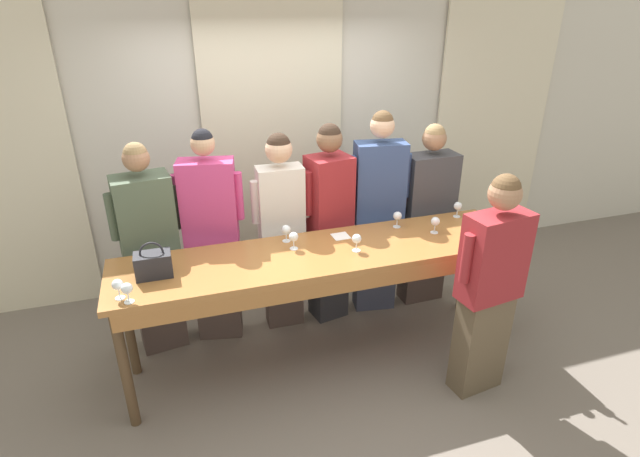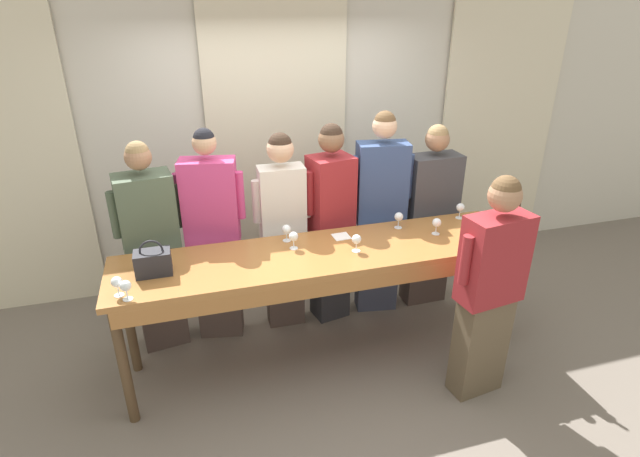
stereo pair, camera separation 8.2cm
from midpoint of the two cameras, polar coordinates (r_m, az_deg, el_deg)
The scene contains 26 objects.
ground_plane at distance 4.18m, azimuth 0.85°, elevation -14.46°, with size 18.00×18.00×0.00m, color #70665B.
wall_back at distance 4.92m, azimuth -4.47°, elevation 10.11°, with size 12.00×0.06×2.80m.
curtain_panel_center at distance 4.87m, azimuth -4.29°, elevation 9.28°, with size 1.33×0.03×2.69m.
curtain_panel_right at distance 5.85m, azimuth 19.94°, elevation 10.56°, with size 1.33×0.03×2.69m.
tasting_bar at distance 3.67m, azimuth 1.07°, elevation -4.21°, with size 3.02×0.69×0.97m.
wine_bottle at distance 4.02m, azimuth 21.89°, elevation 0.03°, with size 0.08×0.08×0.32m.
handbag at distance 3.49m, azimuth -17.91°, elevation -3.64°, with size 0.24×0.14×0.25m.
wine_glass_front_left at distance 3.25m, azimuth -20.66°, elevation -6.23°, with size 0.07×0.07×0.13m.
wine_glass_front_mid at distance 3.88m, azimuth 18.34°, elevation -0.63°, with size 0.07×0.07×0.13m.
wine_glass_front_right at distance 3.61m, azimuth 4.85°, elevation -1.30°, with size 0.07×0.07×0.13m.
wine_glass_center_left at distance 4.02m, azimuth 9.58°, elevation 1.29°, with size 0.07×0.07×0.13m.
wine_glass_center_mid at distance 3.64m, azimuth -2.39°, elevation -0.99°, with size 0.07×0.07×0.13m.
wine_glass_center_right at distance 3.98m, azimuth 13.77°, elevation 0.59°, with size 0.07×0.07×0.13m.
wine_glass_back_left at distance 3.76m, azimuth -3.23°, elevation -0.14°, with size 0.07×0.07×0.13m.
wine_glass_back_mid at distance 4.31m, azimuth 16.27°, elevation 2.27°, with size 0.07×0.07×0.13m.
wine_glass_back_right at distance 3.31m, azimuth -21.55°, elevation -5.77°, with size 0.07×0.07×0.13m.
wine_glass_near_host at distance 3.94m, azimuth 20.77°, elevation -0.63°, with size 0.07×0.07×0.13m.
wine_glass_by_bottle at distance 4.13m, azimuth 19.35°, elevation 0.82°, with size 0.07×0.07×0.13m.
napkin at distance 3.86m, azimuth 3.06°, elevation -0.91°, with size 0.13×0.13×0.00m.
guest_olive_jacket at distance 4.08m, azimuth -18.04°, elevation -2.24°, with size 0.53×0.33×1.73m.
guest_pink_top at distance 4.06m, azimuth -11.49°, elevation -0.96°, with size 0.54×0.30×1.79m.
guest_cream_sweater at distance 4.13m, azimuth -3.69°, elevation -0.01°, with size 0.48×0.21×1.72m.
guest_striped_shirt at distance 4.23m, azimuth 1.76°, elevation 0.60°, with size 0.46×0.34×1.77m.
guest_navy_coat at distance 4.36m, azimuth 7.39°, elevation 1.70°, with size 0.54×0.28×1.84m.
guest_beige_cap at distance 4.60m, azimuth 12.92°, elevation 1.36°, with size 0.57×0.25×1.70m.
host_pouring at distance 3.60m, azimuth 19.40°, elevation -6.53°, with size 0.55×0.28×1.67m.
Camera 2 is at (-0.92, -3.09, 2.66)m, focal length 28.00 mm.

